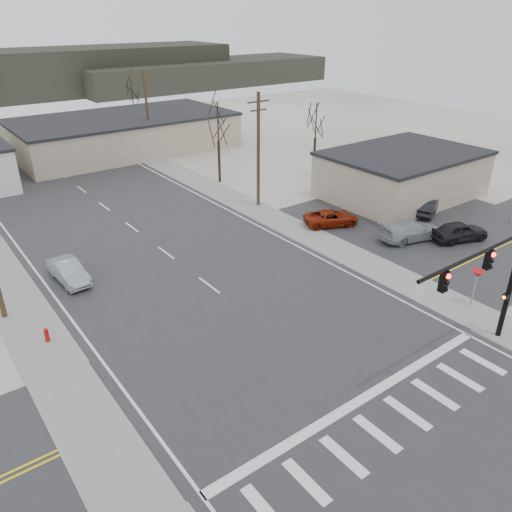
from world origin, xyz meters
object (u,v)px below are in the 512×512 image
(car_parked_silver, at_px, (411,230))
(traffic_signal_mast, at_px, (497,270))
(car_far_a, at_px, (77,155))
(fire_hydrant, at_px, (47,335))
(sedan_crossing, at_px, (69,271))
(car_parked_dark_a, at_px, (460,231))
(car_parked_red, at_px, (331,218))
(car_parked_dark_b, at_px, (428,206))

(car_parked_silver, bearing_deg, traffic_signal_mast, 155.93)
(traffic_signal_mast, height_order, car_parked_silver, traffic_signal_mast)
(car_far_a, bearing_deg, fire_hydrant, 64.31)
(sedan_crossing, xyz_separation_m, car_parked_dark_a, (26.25, -11.53, 0.05))
(car_parked_dark_a, bearing_deg, car_parked_red, 53.92)
(car_far_a, distance_m, car_parked_red, 33.31)
(fire_hydrant, height_order, car_parked_silver, car_parked_silver)
(car_parked_red, xyz_separation_m, car_parked_silver, (2.93, -5.78, 0.13))
(car_parked_dark_b, bearing_deg, sedan_crossing, 53.60)
(traffic_signal_mast, height_order, car_parked_dark_a, traffic_signal_mast)
(traffic_signal_mast, height_order, car_parked_red, traffic_signal_mast)
(car_far_a, height_order, car_parked_dark_a, car_far_a)
(traffic_signal_mast, relative_size, car_parked_silver, 1.73)
(car_parked_red, xyz_separation_m, car_parked_dark_a, (5.73, -8.12, 0.13))
(car_parked_red, height_order, car_parked_dark_b, car_parked_dark_b)
(car_parked_red, distance_m, car_parked_silver, 6.48)
(car_parked_dark_a, bearing_deg, car_parked_silver, 68.81)
(car_parked_dark_b, xyz_separation_m, car_parked_silver, (-5.60, -2.59, 0.06))
(fire_hydrant, relative_size, car_parked_silver, 0.17)
(car_parked_dark_a, relative_size, car_parked_silver, 0.86)
(car_parked_dark_b, bearing_deg, car_far_a, 4.72)
(car_parked_dark_a, height_order, car_parked_dark_b, car_parked_dark_a)
(sedan_crossing, relative_size, car_parked_dark_b, 0.99)
(car_parked_red, height_order, car_parked_dark_a, car_parked_dark_a)
(car_parked_dark_b, distance_m, car_parked_silver, 6.17)
(fire_hydrant, bearing_deg, traffic_signal_mast, -38.13)
(car_parked_dark_b, relative_size, car_parked_silver, 0.82)
(fire_hydrant, height_order, car_parked_red, car_parked_red)
(sedan_crossing, distance_m, car_parked_red, 20.80)
(car_parked_silver, bearing_deg, car_parked_red, 40.51)
(car_parked_red, bearing_deg, car_parked_dark_b, -87.15)
(fire_hydrant, bearing_deg, car_far_a, 68.61)
(car_far_a, distance_m, car_parked_dark_a, 42.90)
(traffic_signal_mast, bearing_deg, car_parked_red, 71.58)
(car_parked_red, bearing_deg, traffic_signal_mast, -175.06)
(car_far_a, relative_size, car_parked_dark_a, 1.26)
(sedan_crossing, bearing_deg, car_parked_red, -13.24)
(sedan_crossing, relative_size, car_far_a, 0.75)
(traffic_signal_mast, distance_m, car_parked_red, 18.15)
(fire_hydrant, xyz_separation_m, car_parked_red, (23.69, 2.59, 0.21))
(car_parked_silver, bearing_deg, sedan_crossing, 82.25)
(fire_hydrant, height_order, sedan_crossing, sedan_crossing)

